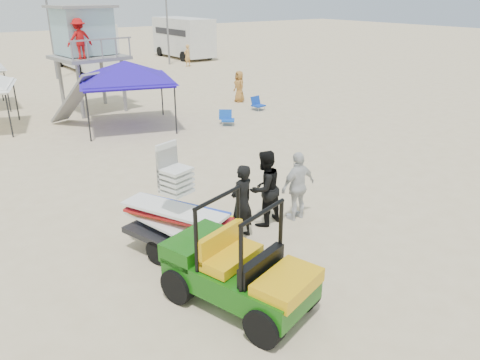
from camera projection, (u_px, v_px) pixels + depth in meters
ground at (313, 301)px, 8.61m from camera, size 140.00×140.00×0.00m
utility_cart at (239, 261)px, 8.14m from camera, size 2.01×2.88×1.99m
surf_trailer at (176, 215)px, 9.91m from camera, size 1.91×2.69×2.17m
man_left at (242, 202)px, 10.51m from camera, size 0.72×0.55×1.78m
man_mid at (265, 188)px, 11.14m from camera, size 1.01×0.84×1.87m
man_right at (298, 186)px, 11.43m from camera, size 1.03×0.45×1.74m
lifeguard_tower at (84, 35)px, 21.18m from camera, size 3.18×3.18×4.63m
canopy_blue at (125, 64)px, 18.75m from camera, size 4.34×4.34×3.14m
beach_chair_b at (257, 103)px, 22.45m from camera, size 0.61×0.66×0.64m
beach_chair_c at (226, 117)px, 19.92m from camera, size 0.73×0.83×0.64m
rv_mid_right at (84, 44)px, 33.78m from camera, size 2.64×7.00×3.25m
rv_far_right at (183, 36)px, 39.78m from camera, size 2.64×6.60×3.25m
light_pole_left at (48, 14)px, 29.08m from camera, size 0.14×0.14×8.00m
light_pole_right at (167, 10)px, 35.08m from camera, size 0.14×0.14×8.00m
distant_beachgoers at (214, 72)px, 28.27m from camera, size 4.61×12.99×1.63m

